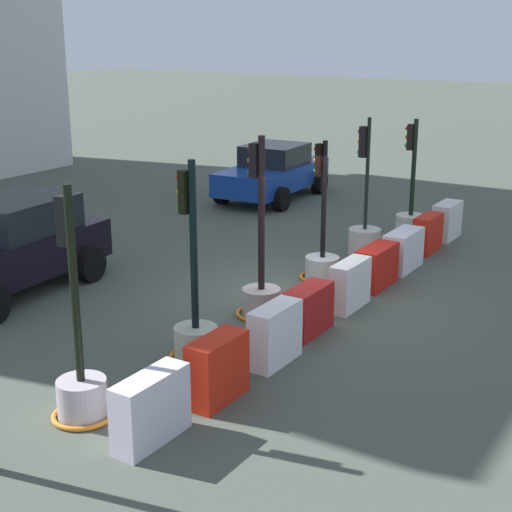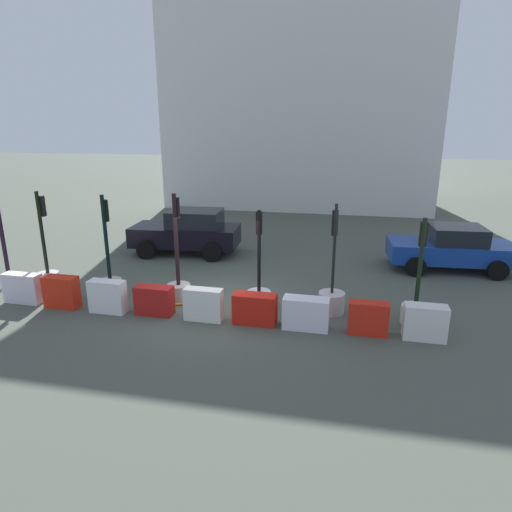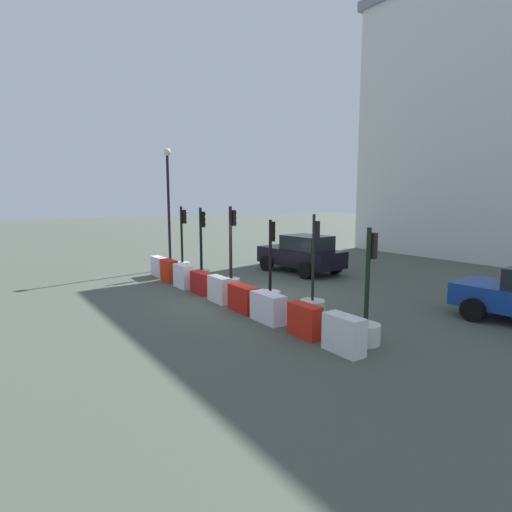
{
  "view_description": "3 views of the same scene",
  "coord_description": "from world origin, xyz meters",
  "px_view_note": "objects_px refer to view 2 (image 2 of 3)",
  "views": [
    {
      "loc": [
        -11.94,
        -6.48,
        4.89
      ],
      "look_at": [
        -1.74,
        -0.09,
        1.27
      ],
      "focal_mm": 53.69,
      "sensor_mm": 36.0,
      "label": 1
    },
    {
      "loc": [
        3.62,
        -11.27,
        5.01
      ],
      "look_at": [
        1.09,
        0.43,
        1.42
      ],
      "focal_mm": 31.02,
      "sensor_mm": 36.0,
      "label": 2
    },
    {
      "loc": [
        11.81,
        -7.64,
        3.52
      ],
      "look_at": [
        -0.26,
        0.66,
        1.41
      ],
      "focal_mm": 28.92,
      "sensor_mm": 36.0,
      "label": 3
    }
  ],
  "objects_px": {
    "traffic_light_5": "(416,305)",
    "construction_barrier_6": "(306,313)",
    "traffic_light_2": "(179,284)",
    "traffic_light_4": "(332,296)",
    "car_black_sedan": "(188,232)",
    "construction_barrier_5": "(255,309)",
    "construction_barrier_2": "(108,297)",
    "construction_barrier_1": "(61,292)",
    "traffic_light_0": "(48,273)",
    "construction_barrier_4": "(203,305)",
    "construction_barrier_8": "(425,322)",
    "construction_barrier_3": "(154,300)",
    "traffic_light_1": "(110,281)",
    "construction_barrier_0": "(23,288)",
    "construction_barrier_7": "(368,318)",
    "car_blue_estate": "(451,248)",
    "traffic_light_3": "(259,293)"
  },
  "relations": [
    {
      "from": "traffic_light_0",
      "to": "traffic_light_2",
      "type": "distance_m",
      "value": 4.37
    },
    {
      "from": "construction_barrier_2",
      "to": "construction_barrier_4",
      "type": "distance_m",
      "value": 2.75
    },
    {
      "from": "traffic_light_4",
      "to": "traffic_light_5",
      "type": "xyz_separation_m",
      "value": [
        2.16,
        -0.24,
        0.04
      ]
    },
    {
      "from": "traffic_light_1",
      "to": "car_black_sedan",
      "type": "bearing_deg",
      "value": 82.45
    },
    {
      "from": "traffic_light_5",
      "to": "construction_barrier_4",
      "type": "bearing_deg",
      "value": -169.99
    },
    {
      "from": "construction_barrier_6",
      "to": "construction_barrier_7",
      "type": "height_order",
      "value": "construction_barrier_7"
    },
    {
      "from": "construction_barrier_1",
      "to": "construction_barrier_2",
      "type": "relative_size",
      "value": 0.97
    },
    {
      "from": "traffic_light_2",
      "to": "traffic_light_1",
      "type": "bearing_deg",
      "value": -176.19
    },
    {
      "from": "traffic_light_5",
      "to": "construction_barrier_2",
      "type": "distance_m",
      "value": 8.26
    },
    {
      "from": "traffic_light_0",
      "to": "traffic_light_4",
      "type": "xyz_separation_m",
      "value": [
        8.82,
        0.01,
        -0.03
      ]
    },
    {
      "from": "construction_barrier_2",
      "to": "construction_barrier_6",
      "type": "xyz_separation_m",
      "value": [
        5.45,
        0.12,
        -0.04
      ]
    },
    {
      "from": "traffic_light_5",
      "to": "construction_barrier_4",
      "type": "height_order",
      "value": "traffic_light_5"
    },
    {
      "from": "construction_barrier_1",
      "to": "construction_barrier_6",
      "type": "relative_size",
      "value": 0.83
    },
    {
      "from": "traffic_light_2",
      "to": "construction_barrier_6",
      "type": "bearing_deg",
      "value": -16.07
    },
    {
      "from": "traffic_light_0",
      "to": "construction_barrier_4",
      "type": "height_order",
      "value": "traffic_light_0"
    },
    {
      "from": "traffic_light_5",
      "to": "traffic_light_1",
      "type": "bearing_deg",
      "value": 179.57
    },
    {
      "from": "construction_barrier_0",
      "to": "traffic_light_2",
      "type": "bearing_deg",
      "value": 14.42
    },
    {
      "from": "traffic_light_4",
      "to": "construction_barrier_8",
      "type": "relative_size",
      "value": 3.03
    },
    {
      "from": "traffic_light_0",
      "to": "construction_barrier_2",
      "type": "bearing_deg",
      "value": -24.36
    },
    {
      "from": "construction_barrier_7",
      "to": "construction_barrier_8",
      "type": "height_order",
      "value": "construction_barrier_8"
    },
    {
      "from": "construction_barrier_6",
      "to": "construction_barrier_8",
      "type": "distance_m",
      "value": 2.86
    },
    {
      "from": "traffic_light_1",
      "to": "construction_barrier_5",
      "type": "xyz_separation_m",
      "value": [
        4.66,
        -0.95,
        -0.08
      ]
    },
    {
      "from": "construction_barrier_7",
      "to": "car_black_sedan",
      "type": "relative_size",
      "value": 0.22
    },
    {
      "from": "traffic_light_4",
      "to": "car_black_sedan",
      "type": "distance_m",
      "value": 7.58
    },
    {
      "from": "traffic_light_5",
      "to": "construction_barrier_6",
      "type": "bearing_deg",
      "value": -161.77
    },
    {
      "from": "construction_barrier_8",
      "to": "car_black_sedan",
      "type": "relative_size",
      "value": 0.23
    },
    {
      "from": "construction_barrier_6",
      "to": "construction_barrier_7",
      "type": "bearing_deg",
      "value": 0.95
    },
    {
      "from": "traffic_light_1",
      "to": "construction_barrier_5",
      "type": "distance_m",
      "value": 4.75
    },
    {
      "from": "construction_barrier_1",
      "to": "car_black_sedan",
      "type": "distance_m",
      "value": 6.16
    },
    {
      "from": "traffic_light_2",
      "to": "construction_barrier_2",
      "type": "xyz_separation_m",
      "value": [
        -1.59,
        -1.23,
        -0.06
      ]
    },
    {
      "from": "traffic_light_1",
      "to": "traffic_light_5",
      "type": "distance_m",
      "value": 8.73
    },
    {
      "from": "construction_barrier_5",
      "to": "construction_barrier_2",
      "type": "bearing_deg",
      "value": -178.01
    },
    {
      "from": "traffic_light_0",
      "to": "construction_barrier_2",
      "type": "relative_size",
      "value": 3.08
    },
    {
      "from": "construction_barrier_7",
      "to": "car_blue_estate",
      "type": "height_order",
      "value": "car_blue_estate"
    },
    {
      "from": "construction_barrier_4",
      "to": "car_blue_estate",
      "type": "height_order",
      "value": "car_blue_estate"
    },
    {
      "from": "construction_barrier_5",
      "to": "construction_barrier_1",
      "type": "bearing_deg",
      "value": -178.93
    },
    {
      "from": "traffic_light_3",
      "to": "traffic_light_4",
      "type": "relative_size",
      "value": 0.92
    },
    {
      "from": "traffic_light_5",
      "to": "construction_barrier_0",
      "type": "xyz_separation_m",
      "value": [
        -10.97,
        -0.91,
        -0.08
      ]
    },
    {
      "from": "traffic_light_4",
      "to": "construction_barrier_3",
      "type": "relative_size",
      "value": 2.95
    },
    {
      "from": "traffic_light_0",
      "to": "traffic_light_4",
      "type": "bearing_deg",
      "value": 0.04
    },
    {
      "from": "traffic_light_2",
      "to": "construction_barrier_5",
      "type": "height_order",
      "value": "traffic_light_2"
    },
    {
      "from": "traffic_light_0",
      "to": "construction_barrier_2",
      "type": "height_order",
      "value": "traffic_light_0"
    },
    {
      "from": "car_black_sedan",
      "to": "construction_barrier_4",
      "type": "bearing_deg",
      "value": -65.98
    },
    {
      "from": "traffic_light_2",
      "to": "construction_barrier_3",
      "type": "height_order",
      "value": "traffic_light_2"
    },
    {
      "from": "traffic_light_4",
      "to": "construction_barrier_5",
      "type": "xyz_separation_m",
      "value": [
        -1.91,
        -1.12,
        -0.07
      ]
    },
    {
      "from": "traffic_light_0",
      "to": "traffic_light_2",
      "type": "xyz_separation_m",
      "value": [
        4.37,
        -0.03,
        0.0
      ]
    },
    {
      "from": "traffic_light_5",
      "to": "construction_barrier_1",
      "type": "height_order",
      "value": "traffic_light_5"
    },
    {
      "from": "construction_barrier_8",
      "to": "car_blue_estate",
      "type": "relative_size",
      "value": 0.23
    },
    {
      "from": "construction_barrier_8",
      "to": "construction_barrier_3",
      "type": "bearing_deg",
      "value": -179.94
    },
    {
      "from": "construction_barrier_3",
      "to": "construction_barrier_7",
      "type": "height_order",
      "value": "construction_barrier_7"
    }
  ]
}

